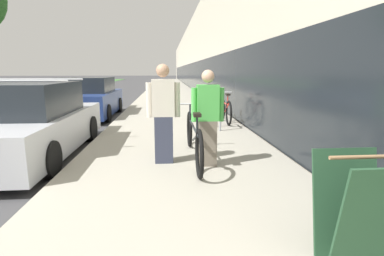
{
  "coord_description": "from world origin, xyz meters",
  "views": [
    {
      "loc": [
        4.89,
        -3.66,
        1.68
      ],
      "look_at": [
        6.4,
        14.27,
        -1.76
      ],
      "focal_mm": 28.0,
      "sensor_mm": 36.0,
      "label": 1
    }
  ],
  "objects_px": {
    "tandem_bicycle": "(194,138)",
    "bike_rack_hoop": "(219,110)",
    "sandwich_board_sign": "(359,210)",
    "vintage_roadster_curbside": "(88,99)",
    "cruiser_bike_nearest": "(225,110)",
    "person_rider": "(208,118)",
    "parked_sedan_curbside": "(28,124)",
    "person_bystander": "(163,114)"
  },
  "relations": [
    {
      "from": "cruiser_bike_nearest",
      "to": "sandwich_board_sign",
      "type": "distance_m",
      "value": 6.68
    },
    {
      "from": "person_rider",
      "to": "person_bystander",
      "type": "height_order",
      "value": "person_bystander"
    },
    {
      "from": "vintage_roadster_curbside",
      "to": "parked_sedan_curbside",
      "type": "bearing_deg",
      "value": -88.34
    },
    {
      "from": "vintage_roadster_curbside",
      "to": "cruiser_bike_nearest",
      "type": "bearing_deg",
      "value": -28.77
    },
    {
      "from": "person_bystander",
      "to": "parked_sedan_curbside",
      "type": "relative_size",
      "value": 0.38
    },
    {
      "from": "person_rider",
      "to": "bike_rack_hoop",
      "type": "relative_size",
      "value": 1.82
    },
    {
      "from": "tandem_bicycle",
      "to": "cruiser_bike_nearest",
      "type": "distance_m",
      "value": 3.94
    },
    {
      "from": "parked_sedan_curbside",
      "to": "vintage_roadster_curbside",
      "type": "relative_size",
      "value": 1.05
    },
    {
      "from": "vintage_roadster_curbside",
      "to": "bike_rack_hoop",
      "type": "bearing_deg",
      "value": -39.44
    },
    {
      "from": "person_bystander",
      "to": "vintage_roadster_curbside",
      "type": "xyz_separation_m",
      "value": [
        -2.82,
        6.35,
        -0.31
      ]
    },
    {
      "from": "tandem_bicycle",
      "to": "person_bystander",
      "type": "distance_m",
      "value": 0.68
    },
    {
      "from": "person_bystander",
      "to": "sandwich_board_sign",
      "type": "distance_m",
      "value": 3.27
    },
    {
      "from": "vintage_roadster_curbside",
      "to": "sandwich_board_sign",
      "type": "bearing_deg",
      "value": -64.63
    },
    {
      "from": "bike_rack_hoop",
      "to": "vintage_roadster_curbside",
      "type": "distance_m",
      "value": 5.5
    },
    {
      "from": "person_rider",
      "to": "cruiser_bike_nearest",
      "type": "bearing_deg",
      "value": 74.92
    },
    {
      "from": "person_bystander",
      "to": "parked_sedan_curbside",
      "type": "height_order",
      "value": "person_bystander"
    },
    {
      "from": "person_rider",
      "to": "sandwich_board_sign",
      "type": "height_order",
      "value": "person_rider"
    },
    {
      "from": "tandem_bicycle",
      "to": "cruiser_bike_nearest",
      "type": "bearing_deg",
      "value": 70.95
    },
    {
      "from": "person_rider",
      "to": "parked_sedan_curbside",
      "type": "bearing_deg",
      "value": 158.22
    },
    {
      "from": "person_rider",
      "to": "cruiser_bike_nearest",
      "type": "xyz_separation_m",
      "value": [
        1.09,
        4.04,
        -0.4
      ]
    },
    {
      "from": "sandwich_board_sign",
      "to": "person_bystander",
      "type": "bearing_deg",
      "value": 118.39
    },
    {
      "from": "cruiser_bike_nearest",
      "to": "vintage_roadster_curbside",
      "type": "distance_m",
      "value": 5.27
    },
    {
      "from": "person_rider",
      "to": "person_bystander",
      "type": "relative_size",
      "value": 0.94
    },
    {
      "from": "cruiser_bike_nearest",
      "to": "bike_rack_hoop",
      "type": "bearing_deg",
      "value": -111.19
    },
    {
      "from": "tandem_bicycle",
      "to": "person_rider",
      "type": "distance_m",
      "value": 0.54
    },
    {
      "from": "cruiser_bike_nearest",
      "to": "parked_sedan_curbside",
      "type": "height_order",
      "value": "parked_sedan_curbside"
    },
    {
      "from": "tandem_bicycle",
      "to": "cruiser_bike_nearest",
      "type": "relative_size",
      "value": 1.52
    },
    {
      "from": "sandwich_board_sign",
      "to": "bike_rack_hoop",
      "type": "bearing_deg",
      "value": 91.21
    },
    {
      "from": "tandem_bicycle",
      "to": "bike_rack_hoop",
      "type": "relative_size",
      "value": 3.04
    },
    {
      "from": "person_bystander",
      "to": "sandwich_board_sign",
      "type": "xyz_separation_m",
      "value": [
        1.54,
        -2.86,
        -0.37
      ]
    },
    {
      "from": "bike_rack_hoop",
      "to": "person_rider",
      "type": "bearing_deg",
      "value": -103.1
    },
    {
      "from": "sandwich_board_sign",
      "to": "parked_sedan_curbside",
      "type": "bearing_deg",
      "value": 136.67
    },
    {
      "from": "person_bystander",
      "to": "bike_rack_hoop",
      "type": "xyz_separation_m",
      "value": [
        1.42,
        2.86,
        -0.31
      ]
    },
    {
      "from": "cruiser_bike_nearest",
      "to": "parked_sedan_curbside",
      "type": "bearing_deg",
      "value": -148.86
    },
    {
      "from": "cruiser_bike_nearest",
      "to": "parked_sedan_curbside",
      "type": "relative_size",
      "value": 0.39
    },
    {
      "from": "person_bystander",
      "to": "cruiser_bike_nearest",
      "type": "distance_m",
      "value": 4.24
    },
    {
      "from": "tandem_bicycle",
      "to": "bike_rack_hoop",
      "type": "xyz_separation_m",
      "value": [
        0.91,
        2.77,
        0.13
      ]
    },
    {
      "from": "bike_rack_hoop",
      "to": "cruiser_bike_nearest",
      "type": "height_order",
      "value": "cruiser_bike_nearest"
    },
    {
      "from": "parked_sedan_curbside",
      "to": "sandwich_board_sign",
      "type": "bearing_deg",
      "value": -43.33
    },
    {
      "from": "sandwich_board_sign",
      "to": "tandem_bicycle",
      "type": "bearing_deg",
      "value": 109.34
    },
    {
      "from": "person_rider",
      "to": "parked_sedan_curbside",
      "type": "distance_m",
      "value": 3.64
    },
    {
      "from": "person_bystander",
      "to": "bike_rack_hoop",
      "type": "bearing_deg",
      "value": 63.53
    }
  ]
}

